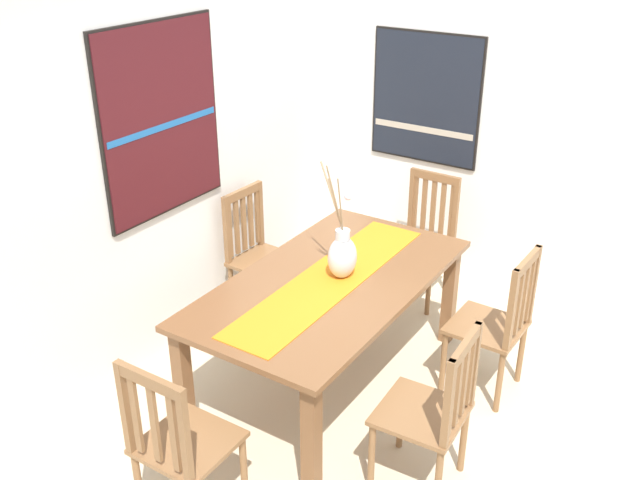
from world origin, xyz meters
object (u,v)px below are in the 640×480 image
Objects in this scene: painting_on_back_wall at (161,120)px; chair_2 at (258,252)px; centerpiece_vase at (342,255)px; chair_0 at (497,322)px; chair_4 at (179,443)px; chair_3 at (433,410)px; painting_on_side_wall at (426,98)px; dining_table at (330,294)px; chair_1 at (424,236)px.

chair_2 is at bearing -18.77° from painting_on_back_wall.
centerpiece_vase reaches higher than chair_0.
chair_4 is (-1.75, -0.87, -0.01)m from chair_2.
chair_2 reaches higher than chair_3.
painting_on_back_wall is at bearing 101.32° from centerpiece_vase.
painting_on_side_wall is (2.20, 1.13, 0.93)m from chair_3.
chair_3 is 0.81× the size of painting_on_back_wall.
chair_3 is at bearing -121.38° from centerpiece_vase.
painting_on_back_wall is at bearing 81.74° from chair_3.
painting_on_back_wall is (-0.65, 1.97, 1.09)m from chair_0.
chair_4 is at bearing -175.63° from painting_on_side_wall.
painting_on_back_wall is at bearing 108.24° from chair_0.
chair_0 is at bearing -26.39° from chair_4.
chair_2 is at bearing 26.41° from chair_4.
painting_on_side_wall is at bearing 41.70° from chair_0.
chair_0 reaches higher than dining_table.
chair_4 is at bearing 177.65° from centerpiece_vase.
centerpiece_vase is at bearing -178.02° from chair_1.
chair_2 is 1.99m from chair_3.
chair_3 is (-0.51, -0.84, -0.41)m from centerpiece_vase.
chair_4 is at bearing -153.59° from chair_2.
centerpiece_vase reaches higher than chair_1.
centerpiece_vase reaches higher than chair_3.
chair_0 reaches higher than chair_4.
chair_3 is (-0.94, -0.01, -0.01)m from chair_0.
painting_on_side_wall reaches higher than chair_4.
chair_4 is at bearing 179.73° from chair_1.
painting_on_side_wall is at bearing 9.76° from centerpiece_vase.
painting_on_back_wall reaches higher than chair_1.
chair_1 is at bearing -45.11° from chair_2.
centerpiece_vase reaches higher than dining_table.
painting_on_side_wall is (3.05, 0.23, 0.93)m from chair_4.
painting_on_side_wall reaches higher than centerpiece_vase.
centerpiece_vase is 1.08m from chair_2.
chair_4 is (-2.64, 0.01, -0.01)m from chair_1.
chair_3 is at bearing -46.45° from chair_4.
painting_on_side_wall is at bearing 8.10° from dining_table.
dining_table is 2.55× the size of centerpiece_vase.
chair_2 is (-0.88, 0.88, -0.00)m from chair_1.
centerpiece_vase is at bearing -78.68° from painting_on_back_wall.
dining_table is at bearing 148.87° from centerpiece_vase.
chair_0 reaches higher than chair_1.
chair_2 is 0.82× the size of painting_on_back_wall.
chair_1 is at bearing 26.50° from chair_3.
painting_on_back_wall reaches higher than chair_2.
chair_2 is 0.96× the size of painting_on_side_wall.
chair_4 reaches higher than chair_2.
centerpiece_vase is at bearing -112.53° from chair_2.
chair_0 is at bearing -63.16° from centerpiece_vase.
dining_table is 1.45m from painting_on_back_wall.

